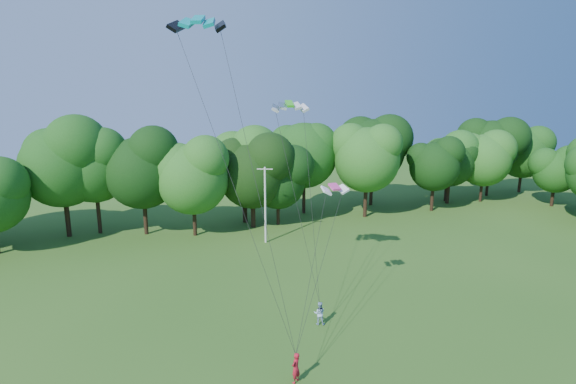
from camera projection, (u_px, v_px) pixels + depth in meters
name	position (u px, v px, depth m)	size (l,w,h in m)	color
utility_pole	(265.00, 204.00, 45.20)	(1.45, 0.73, 7.83)	silver
kite_flyer_left	(296.00, 368.00, 23.69)	(0.62, 0.41, 1.71)	#B31727
kite_flyer_right	(319.00, 313.00, 29.67)	(0.77, 0.60, 1.58)	#A0BEDE
kite_teal	(198.00, 19.00, 25.15)	(3.39, 2.38, 0.68)	#049094
kite_green	(289.00, 104.00, 30.43)	(2.58, 1.49, 0.49)	green
kite_pink	(335.00, 187.00, 30.07)	(1.82, 0.88, 0.38)	#DE3D91
tree_back_center	(252.00, 162.00, 49.68)	(8.31, 8.31, 12.09)	black
tree_back_east	(449.00, 153.00, 62.18)	(7.46, 7.46, 10.86)	#352415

